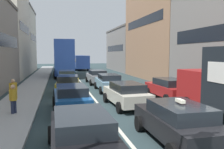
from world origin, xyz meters
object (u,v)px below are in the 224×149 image
object	(u,v)px
hatchback_centre_lane_third	(109,82)
sedan_left_lane_third	(68,84)
wagon_left_lane_second	(71,97)
coupe_centre_lane_fourth	(97,76)
traffic_light_pole	(41,21)
sedan_left_lane_front	(81,134)
sedan_centre_lane_second	(126,94)
pedestrian_mid_sidewalk	(13,98)
taxi_centre_lane_front	(177,122)
sedan_right_lane_behind_truck	(169,88)
sedan_left_lane_fourth	(67,77)
bus_mid_queue_primary	(64,57)
pedestrian_near_kerb	(13,90)
bus_far_queue_secondary	(79,61)

from	to	relation	value
hatchback_centre_lane_third	sedan_left_lane_third	distance (m)	3.51
wagon_left_lane_second	coupe_centre_lane_fourth	xyz separation A→B (m)	(3.42, 11.38, 0.00)
traffic_light_pole	coupe_centre_lane_fourth	distance (m)	20.70
sedan_left_lane_front	wagon_left_lane_second	bearing A→B (deg)	-1.73
sedan_centre_lane_second	pedestrian_mid_sidewalk	size ratio (longest dim) A/B	2.64
taxi_centre_lane_front	sedan_right_lane_behind_truck	xyz separation A→B (m)	(3.53, 7.39, -0.00)
wagon_left_lane_second	sedan_left_lane_fourth	distance (m)	11.73
sedan_centre_lane_second	bus_mid_queue_primary	xyz separation A→B (m)	(-3.28, 20.22, 2.03)
wagon_left_lane_second	sedan_left_lane_third	xyz separation A→B (m)	(0.07, 6.04, 0.00)
bus_mid_queue_primary	sedan_left_lane_third	bearing A→B (deg)	179.74
sedan_left_lane_third	sedan_right_lane_behind_truck	distance (m)	8.09
sedan_left_lane_front	sedan_left_lane_fourth	bearing A→B (deg)	-2.23
sedan_centre_lane_second	coupe_centre_lane_fourth	size ratio (longest dim) A/B	1.01
wagon_left_lane_second	hatchback_centre_lane_third	bearing A→B (deg)	-31.47
wagon_left_lane_second	pedestrian_near_kerb	xyz separation A→B (m)	(-3.52, 2.59, 0.15)
taxi_centre_lane_front	sedan_left_lane_front	size ratio (longest dim) A/B	0.99
sedan_centre_lane_second	hatchback_centre_lane_third	xyz separation A→B (m)	(0.20, 5.87, 0.00)
sedan_left_lane_fourth	pedestrian_near_kerb	xyz separation A→B (m)	(-3.73, -9.14, 0.15)
traffic_light_pole	sedan_left_lane_third	size ratio (longest dim) A/B	1.25
pedestrian_near_kerb	traffic_light_pole	bearing A→B (deg)	152.24
bus_mid_queue_primary	pedestrian_mid_sidewalk	distance (m)	21.16
sedan_left_lane_front	pedestrian_mid_sidewalk	bearing A→B (deg)	26.15
sedan_left_lane_fourth	bus_far_queue_secondary	size ratio (longest dim) A/B	0.41
wagon_left_lane_second	sedan_left_lane_third	size ratio (longest dim) A/B	0.99
sedan_left_lane_third	bus_mid_queue_primary	xyz separation A→B (m)	(0.02, 14.58, 2.03)
sedan_left_lane_front	pedestrian_mid_sidewalk	world-z (taller)	pedestrian_mid_sidewalk
hatchback_centre_lane_third	pedestrian_near_kerb	distance (m)	7.99
bus_mid_queue_primary	traffic_light_pole	bearing A→B (deg)	177.77
bus_far_queue_secondary	pedestrian_mid_sidewalk	distance (m)	34.21
sedan_centre_lane_second	pedestrian_near_kerb	size ratio (longest dim) A/B	2.64
hatchback_centre_lane_third	bus_far_queue_secondary	bearing A→B (deg)	1.27
bus_mid_queue_primary	sedan_right_lane_behind_truck	bearing A→B (deg)	-159.87
wagon_left_lane_second	coupe_centre_lane_fourth	distance (m)	11.89
pedestrian_near_kerb	sedan_right_lane_behind_truck	bearing A→B (deg)	-134.46
taxi_centre_lane_front	sedan_centre_lane_second	world-z (taller)	taxi_centre_lane_front
sedan_centre_lane_second	bus_mid_queue_primary	distance (m)	20.58
taxi_centre_lane_front	sedan_left_lane_third	distance (m)	12.03
taxi_centre_lane_front	sedan_right_lane_behind_truck	size ratio (longest dim) A/B	0.99
taxi_centre_lane_front	sedan_left_lane_fourth	world-z (taller)	taxi_centre_lane_front
bus_far_queue_secondary	sedan_left_lane_third	bearing A→B (deg)	170.22
sedan_right_lane_behind_truck	sedan_left_lane_front	bearing A→B (deg)	136.58
sedan_right_lane_behind_truck	pedestrian_mid_sidewalk	xyz separation A→B (m)	(-10.03, -2.12, 0.15)
traffic_light_pole	pedestrian_near_kerb	distance (m)	11.85
traffic_light_pole	sedan_right_lane_behind_truck	world-z (taller)	traffic_light_pole
wagon_left_lane_second	hatchback_centre_lane_third	xyz separation A→B (m)	(3.57, 6.27, 0.00)
sedan_left_lane_third	pedestrian_near_kerb	size ratio (longest dim) A/B	2.66
sedan_centre_lane_second	sedan_right_lane_behind_truck	world-z (taller)	same
sedan_left_lane_front	coupe_centre_lane_fourth	world-z (taller)	same
sedan_left_lane_third	bus_far_queue_secondary	distance (m)	27.54
taxi_centre_lane_front	sedan_right_lane_behind_truck	distance (m)	8.19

